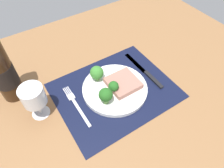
{
  "coord_description": "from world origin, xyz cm",
  "views": [
    {
      "loc": [
        -26.15,
        -38.69,
        58.84
      ],
      "look_at": [
        -0.03,
        1.88,
        1.9
      ],
      "focal_mm": 32.49,
      "sensor_mm": 36.0,
      "label": 1
    }
  ],
  "objects_px": {
    "plate": "(115,89)",
    "knife": "(146,72)",
    "wine_bottle": "(2,72)",
    "fork": "(76,105)",
    "wine_glass": "(34,97)",
    "steak": "(123,83)"
  },
  "relations": [
    {
      "from": "wine_bottle",
      "to": "steak",
      "type": "bearing_deg",
      "value": -28.64
    },
    {
      "from": "wine_glass",
      "to": "plate",
      "type": "bearing_deg",
      "value": -11.58
    },
    {
      "from": "steak",
      "to": "fork",
      "type": "bearing_deg",
      "value": 173.69
    },
    {
      "from": "knife",
      "to": "wine_glass",
      "type": "relative_size",
      "value": 1.79
    },
    {
      "from": "plate",
      "to": "wine_bottle",
      "type": "distance_m",
      "value": 0.38
    },
    {
      "from": "plate",
      "to": "wine_glass",
      "type": "xyz_separation_m",
      "value": [
        -0.26,
        0.05,
        0.08
      ]
    },
    {
      "from": "steak",
      "to": "fork",
      "type": "xyz_separation_m",
      "value": [
        -0.18,
        0.02,
        -0.02
      ]
    },
    {
      "from": "plate",
      "to": "fork",
      "type": "xyz_separation_m",
      "value": [
        -0.15,
        0.01,
        -0.01
      ]
    },
    {
      "from": "plate",
      "to": "knife",
      "type": "bearing_deg",
      "value": 2.0
    },
    {
      "from": "steak",
      "to": "fork",
      "type": "height_order",
      "value": "steak"
    },
    {
      "from": "plate",
      "to": "wine_bottle",
      "type": "height_order",
      "value": "wine_bottle"
    },
    {
      "from": "knife",
      "to": "wine_glass",
      "type": "bearing_deg",
      "value": 171.83
    },
    {
      "from": "wine_bottle",
      "to": "wine_glass",
      "type": "bearing_deg",
      "value": -68.29
    },
    {
      "from": "knife",
      "to": "wine_glass",
      "type": "height_order",
      "value": "wine_glass"
    },
    {
      "from": "wine_bottle",
      "to": "fork",
      "type": "bearing_deg",
      "value": -45.71
    },
    {
      "from": "knife",
      "to": "wine_bottle",
      "type": "height_order",
      "value": "wine_bottle"
    },
    {
      "from": "plate",
      "to": "knife",
      "type": "height_order",
      "value": "plate"
    },
    {
      "from": "wine_bottle",
      "to": "plate",
      "type": "bearing_deg",
      "value": -30.19
    },
    {
      "from": "fork",
      "to": "knife",
      "type": "bearing_deg",
      "value": -1.81
    },
    {
      "from": "fork",
      "to": "wine_glass",
      "type": "distance_m",
      "value": 0.15
    },
    {
      "from": "wine_glass",
      "to": "wine_bottle",
      "type": "bearing_deg",
      "value": 111.71
    },
    {
      "from": "knife",
      "to": "wine_bottle",
      "type": "bearing_deg",
      "value": 157.64
    }
  ]
}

